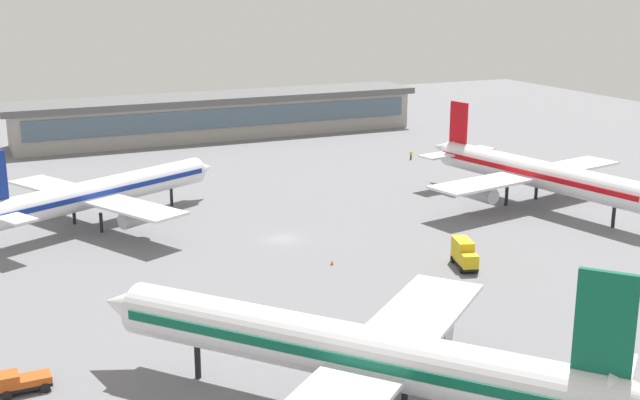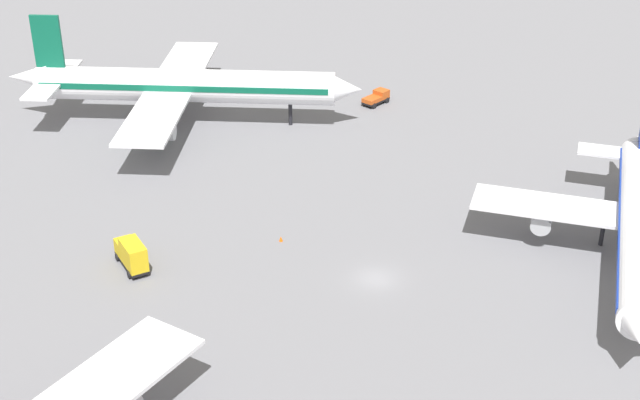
{
  "view_description": "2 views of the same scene",
  "coord_description": "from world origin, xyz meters",
  "px_view_note": "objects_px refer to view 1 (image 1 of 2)",
  "views": [
    {
      "loc": [
        39.69,
        99.9,
        33.98
      ],
      "look_at": [
        -3.64,
        4.02,
        6.04
      ],
      "focal_mm": 46.35,
      "sensor_mm": 36.0,
      "label": 1
    },
    {
      "loc": [
        -59.91,
        -49.18,
        50.24
      ],
      "look_at": [
        1.5,
        9.37,
        5.12
      ],
      "focal_mm": 50.4,
      "sensor_mm": 36.0,
      "label": 2
    }
  ],
  "objects_px": {
    "catering_truck": "(464,254)",
    "pushback_tractor": "(21,382)",
    "airplane_distant": "(536,173)",
    "airplane_at_gate": "(100,192)",
    "airplane_taxiing": "(357,353)",
    "safety_cone_near_gate": "(332,263)",
    "ground_crew_worker": "(411,155)"
  },
  "relations": [
    {
      "from": "ground_crew_worker",
      "to": "airplane_distant",
      "type": "bearing_deg",
      "value": -169.19
    },
    {
      "from": "airplane_taxiing",
      "to": "catering_truck",
      "type": "distance_m",
      "value": 39.07
    },
    {
      "from": "airplane_taxiing",
      "to": "airplane_distant",
      "type": "relative_size",
      "value": 0.88
    },
    {
      "from": "catering_truck",
      "to": "pushback_tractor",
      "type": "distance_m",
      "value": 53.75
    },
    {
      "from": "pushback_tractor",
      "to": "airplane_distant",
      "type": "bearing_deg",
      "value": -160.1
    },
    {
      "from": "pushback_tractor",
      "to": "safety_cone_near_gate",
      "type": "distance_m",
      "value": 42.36
    },
    {
      "from": "pushback_tractor",
      "to": "safety_cone_near_gate",
      "type": "relative_size",
      "value": 7.41
    },
    {
      "from": "airplane_taxiing",
      "to": "safety_cone_near_gate",
      "type": "distance_m",
      "value": 37.01
    },
    {
      "from": "airplane_taxiing",
      "to": "pushback_tractor",
      "type": "distance_m",
      "value": 29.08
    },
    {
      "from": "safety_cone_near_gate",
      "to": "ground_crew_worker",
      "type": "bearing_deg",
      "value": -129.04
    },
    {
      "from": "airplane_at_gate",
      "to": "ground_crew_worker",
      "type": "bearing_deg",
      "value": -8.68
    },
    {
      "from": "catering_truck",
      "to": "pushback_tractor",
      "type": "relative_size",
      "value": 1.33
    },
    {
      "from": "airplane_distant",
      "to": "catering_truck",
      "type": "relative_size",
      "value": 7.91
    },
    {
      "from": "airplane_taxiing",
      "to": "ground_crew_worker",
      "type": "xyz_separation_m",
      "value": [
        -54.48,
        -84.15,
        -4.68
      ]
    },
    {
      "from": "airplane_at_gate",
      "to": "catering_truck",
      "type": "xyz_separation_m",
      "value": [
        -37.26,
        36.99,
        -3.09
      ]
    },
    {
      "from": "airplane_distant",
      "to": "ground_crew_worker",
      "type": "relative_size",
      "value": 27.99
    },
    {
      "from": "airplane_at_gate",
      "to": "catering_truck",
      "type": "relative_size",
      "value": 6.79
    },
    {
      "from": "airplane_taxiing",
      "to": "catering_truck",
      "type": "relative_size",
      "value": 6.99
    },
    {
      "from": "catering_truck",
      "to": "ground_crew_worker",
      "type": "xyz_separation_m",
      "value": [
        -26.22,
        -57.45,
        -0.85
      ]
    },
    {
      "from": "airplane_taxiing",
      "to": "pushback_tractor",
      "type": "height_order",
      "value": "airplane_taxiing"
    },
    {
      "from": "catering_truck",
      "to": "ground_crew_worker",
      "type": "relative_size",
      "value": 3.54
    },
    {
      "from": "airplane_at_gate",
      "to": "ground_crew_worker",
      "type": "relative_size",
      "value": 24.04
    },
    {
      "from": "pushback_tractor",
      "to": "catering_truck",
      "type": "bearing_deg",
      "value": -169.27
    },
    {
      "from": "airplane_taxiing",
      "to": "airplane_distant",
      "type": "distance_m",
      "value": 71.3
    },
    {
      "from": "airplane_at_gate",
      "to": "catering_truck",
      "type": "distance_m",
      "value": 52.59
    },
    {
      "from": "airplane_taxiing",
      "to": "pushback_tractor",
      "type": "xyz_separation_m",
      "value": [
        24.27,
        -15.35,
        -4.56
      ]
    },
    {
      "from": "catering_truck",
      "to": "airplane_distant",
      "type": "bearing_deg",
      "value": 143.65
    },
    {
      "from": "pushback_tractor",
      "to": "safety_cone_near_gate",
      "type": "bearing_deg",
      "value": -155.4
    },
    {
      "from": "airplane_distant",
      "to": "safety_cone_near_gate",
      "type": "height_order",
      "value": "airplane_distant"
    },
    {
      "from": "airplane_taxiing",
      "to": "ground_crew_worker",
      "type": "distance_m",
      "value": 100.36
    },
    {
      "from": "catering_truck",
      "to": "safety_cone_near_gate",
      "type": "height_order",
      "value": "catering_truck"
    },
    {
      "from": "airplane_at_gate",
      "to": "airplane_taxiing",
      "type": "xyz_separation_m",
      "value": [
        -9.0,
        63.69,
        0.75
      ]
    }
  ]
}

